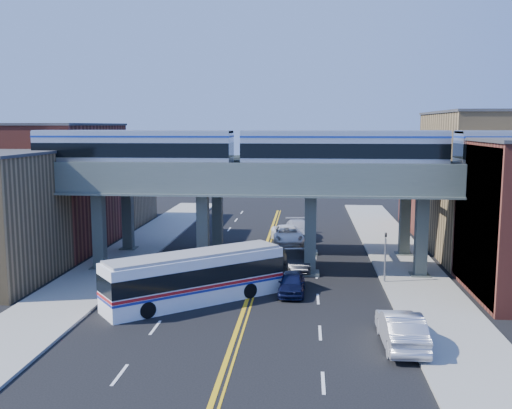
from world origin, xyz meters
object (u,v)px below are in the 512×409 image
Objects in this scene: car_lane_b at (296,260)px; car_lane_c at (287,235)px; car_lane_a at (292,283)px; transit_bus at (195,278)px; car_parked_curb at (401,329)px; transit_train at (343,151)px; car_lane_d at (298,229)px; stop_sign at (254,267)px; traffic_signal at (385,252)px.

car_lane_c reaches higher than car_lane_b.
car_lane_a is 0.89× the size of car_lane_b.
transit_bus reaches higher than car_lane_b.
car_parked_curb is (5.71, -8.52, 0.18)m from car_lane_a.
transit_train is 10.76× the size of car_lane_a.
car_lane_d is (0.14, 18.90, 0.13)m from car_lane_a.
transit_bus is at bearing -29.20° from car_parked_curb.
car_lane_c is at bearing 35.83° from transit_bus.
stop_sign reaches higher than car_lane_c.
stop_sign is 19.16m from car_lane_d.
car_lane_d is (2.63, 18.96, -0.91)m from stop_sign.
transit_bus is 19.13m from car_lane_c.
transit_bus is 1.81× the size of car_lane_c.
car_lane_c is (-7.27, 13.18, -1.47)m from traffic_signal.
transit_bus is at bearing -113.57° from car_lane_d.
stop_sign is 0.44× the size of car_lane_c.
traffic_signal is 15.12m from car_lane_c.
car_lane_b is (-3.28, 1.37, -8.41)m from transit_train.
car_lane_d is at bearing 90.59° from car_lane_a.
car_lane_b is 0.86× the size of car_parked_curb.
traffic_signal is at bearing -68.64° from car_lane_c.
car_parked_curb is at bearing -55.15° from car_lane_a.
traffic_signal is at bearing -33.99° from transit_train.
traffic_signal is 0.87× the size of car_lane_b.
car_lane_d is at bearing 35.26° from transit_bus.
stop_sign is 16.29m from car_lane_c.
traffic_signal is at bearing -76.04° from car_lane_d.
transit_bus is at bearing -157.91° from car_lane_a.
car_lane_b is (0.16, 6.31, 0.06)m from car_lane_a.
traffic_signal reaches higher than transit_bus.
transit_train is 10.39m from car_lane_a.
transit_bus reaches higher than car_parked_curb.
car_lane_b is (2.65, 6.37, -0.98)m from stop_sign.
transit_train reaches higher than car_lane_a.
transit_train is 15.97m from car_parked_curb.
traffic_signal is 0.70× the size of car_lane_d.
car_lane_d is at bearing 103.31° from transit_train.
stop_sign is at bearing -105.39° from car_lane_d.
car_lane_d is at bearing 82.59° from car_lane_b.
car_parked_curb is (8.20, -8.46, -0.86)m from stop_sign.
car_lane_c is (-0.86, 16.12, 0.11)m from car_lane_a.
transit_bus reaches higher than stop_sign.
car_lane_d is at bearing -79.68° from car_parked_curb.
traffic_signal reaches higher than car_lane_d.
stop_sign reaches higher than car_parked_curb.
car_lane_c is at bearing 94.05° from car_lane_a.
car_lane_a is 0.71× the size of car_lane_c.
transit_train reaches higher than car_lane_c.
stop_sign is 0.64× the size of traffic_signal.
traffic_signal is at bearing 18.63° from stop_sign.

